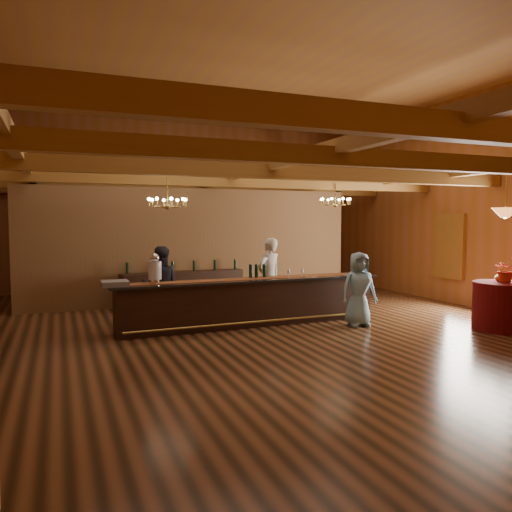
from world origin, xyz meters
name	(u,v)px	position (x,y,z in m)	size (l,w,h in m)	color
floor	(261,327)	(0.00, 0.00, 0.00)	(14.00, 14.00, 0.00)	brown
ceiling	(261,60)	(0.00, 0.00, 5.50)	(14.00, 14.00, 0.00)	olive
wall_back	(182,206)	(0.00, 7.00, 2.75)	(12.00, 0.10, 5.50)	#A66137
wall_right	(482,200)	(6.00, 0.00, 2.75)	(0.10, 14.00, 5.50)	#A66137
beam_grid	(252,174)	(0.00, 0.51, 3.24)	(11.90, 13.90, 0.39)	#9C6A2A
support_posts	(271,253)	(0.00, -0.50, 1.60)	(9.20, 10.20, 3.20)	#9C6A2A
partition_wall	(195,246)	(-0.50, 3.50, 1.55)	(9.00, 0.18, 3.10)	brown
window_right_back	(450,246)	(5.95, 1.00, 1.55)	(0.12, 1.05, 1.75)	white
backroom_boxes	(185,276)	(-0.29, 5.50, 0.53)	(4.10, 0.60, 1.10)	black
tasting_bar	(251,302)	(-0.11, 0.28, 0.51)	(5.99, 0.93, 1.01)	black
beverage_dispenser	(155,269)	(-2.16, 0.27, 1.28)	(0.26, 0.26, 0.60)	silver
glass_rack_tray	(115,283)	(-2.95, 0.15, 1.05)	(0.50, 0.50, 0.10)	gray
raffle_drum	(358,266)	(2.57, 0.30, 1.17)	(0.34, 0.24, 0.30)	brown
bar_bottle_0	(251,271)	(-0.08, 0.39, 1.15)	(0.07, 0.07, 0.30)	black
bar_bottle_1	(256,271)	(0.05, 0.40, 1.15)	(0.07, 0.07, 0.30)	black
bar_bottle_2	(264,271)	(0.24, 0.40, 1.15)	(0.07, 0.07, 0.30)	black
backbar_shelf	(184,289)	(-0.91, 3.12, 0.46)	(3.26, 0.51, 0.92)	black
round_table	(502,306)	(4.49, -2.07, 0.49)	(1.14, 1.14, 0.98)	#570709
chandelier_left	(167,202)	(-1.80, 0.73, 2.63)	(0.80, 0.80, 0.73)	tan
chandelier_right	(335,201)	(2.88, 1.88, 2.75)	(0.80, 0.80, 0.61)	tan
pendant_lamp	(505,213)	(4.49, -2.07, 2.40)	(0.52, 0.52, 0.90)	tan
bartender	(269,277)	(0.65, 1.08, 0.92)	(0.67, 0.44, 1.84)	silver
staff_second	(160,285)	(-1.90, 1.14, 0.84)	(0.82, 0.64, 1.69)	#23212C
guest	(359,289)	(1.99, -0.64, 0.79)	(0.77, 0.50, 1.58)	#7FB8D9
floor_plant	(266,277)	(1.67, 3.66, 0.62)	(0.68, 0.55, 1.23)	#347125
table_flowers	(506,270)	(4.55, -2.09, 1.24)	(0.46, 0.40, 0.52)	red
table_vase	(500,274)	(4.57, -1.92, 1.14)	(0.16, 0.16, 0.32)	tan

